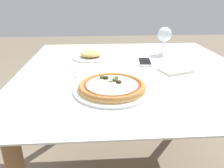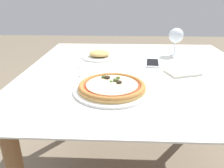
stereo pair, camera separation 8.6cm
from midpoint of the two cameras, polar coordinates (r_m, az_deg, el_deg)
dining_table at (r=1.16m, az=9.10°, el=-0.12°), size 1.15×1.17×0.74m
pizza_plate at (r=0.86m, az=2.84°, el=-0.86°), size 0.31×0.31×0.04m
fork at (r=1.10m, az=-6.09°, el=3.60°), size 0.04×0.17×0.00m
wine_glass_far_left at (r=1.43m, az=18.11°, el=11.85°), size 0.09×0.09×0.17m
cell_phone at (r=1.23m, az=12.53°, el=5.34°), size 0.09×0.15×0.01m
side_plate at (r=1.32m, az=-1.39°, el=7.57°), size 0.21×0.21×0.04m
napkin_folded at (r=1.12m, az=20.04°, el=2.84°), size 0.18×0.15×0.01m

